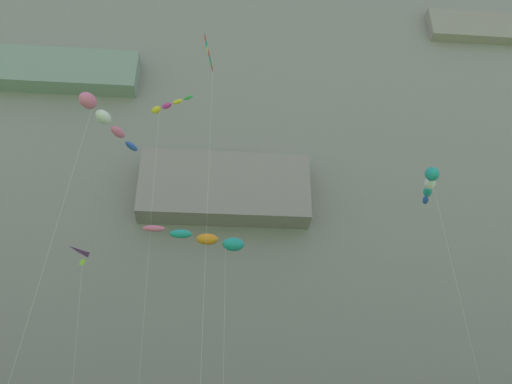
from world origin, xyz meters
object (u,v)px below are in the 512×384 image
(kite_windsock_upper_mid, at_px, (102,116))
(kite_windsock_mid_left, at_px, (210,240))
(kite_windsock_upper_right, at_px, (166,107))
(kite_delta_mid_right, at_px, (88,265))
(kite_banner_high_left, at_px, (208,76))
(kite_windsock_mid_center, at_px, (430,183))

(kite_windsock_upper_mid, relative_size, kite_windsock_mid_left, 1.33)
(kite_windsock_mid_left, bearing_deg, kite_windsock_upper_mid, -147.14)
(kite_windsock_upper_right, bearing_deg, kite_windsock_upper_mid, -116.76)
(kite_windsock_upper_right, relative_size, kite_windsock_mid_left, 1.63)
(kite_delta_mid_right, relative_size, kite_windsock_upper_mid, 0.69)
(kite_banner_high_left, distance_m, kite_windsock_upper_mid, 8.91)
(kite_banner_high_left, height_order, kite_windsock_upper_mid, kite_banner_high_left)
(kite_windsock_mid_center, bearing_deg, kite_delta_mid_right, 176.50)
(kite_banner_high_left, relative_size, kite_windsock_mid_center, 1.36)
(kite_banner_high_left, bearing_deg, kite_delta_mid_right, 149.84)
(kite_windsock_upper_mid, bearing_deg, kite_delta_mid_right, 98.14)
(kite_banner_high_left, distance_m, kite_windsock_upper_right, 5.62)
(kite_windsock_mid_center, bearing_deg, kite_windsock_upper_right, 175.69)
(kite_windsock_upper_mid, xyz_separation_m, kite_windsock_mid_left, (7.26, 4.69, -6.42))
(kite_windsock_upper_mid, distance_m, kite_windsock_upper_right, 9.32)
(kite_delta_mid_right, xyz_separation_m, kite_banner_high_left, (7.56, -4.40, 13.42))
(kite_windsock_mid_left, bearing_deg, kite_delta_mid_right, 168.59)
(kite_windsock_mid_center, bearing_deg, kite_banner_high_left, -170.15)
(kite_banner_high_left, relative_size, kite_windsock_upper_mid, 1.30)
(kite_windsock_mid_left, height_order, kite_windsock_mid_center, kite_windsock_mid_center)
(kite_windsock_mid_left, xyz_separation_m, kite_windsock_mid_center, (16.14, 0.16, 5.33))
(kite_windsock_upper_mid, xyz_separation_m, kite_windsock_mid_center, (23.41, 4.85, -1.09))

